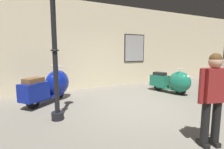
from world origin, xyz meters
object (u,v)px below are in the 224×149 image
at_px(lamppost, 55,47).
at_px(visitor_0, 213,94).
at_px(scooter_0, 51,86).
at_px(scooter_1, 173,82).

height_order(lamppost, visitor_0, lamppost).
height_order(scooter_0, lamppost, lamppost).
bearing_deg(scooter_0, lamppost, -133.22).
xyz_separation_m(lamppost, visitor_0, (2.05, -2.36, -0.77)).
distance_m(scooter_0, visitor_0, 4.42).
xyz_separation_m(scooter_0, lamppost, (-0.12, -1.60, 1.17)).
xyz_separation_m(scooter_0, scooter_1, (4.17, -1.01, -0.06)).
xyz_separation_m(scooter_0, visitor_0, (1.93, -3.95, 0.40)).
distance_m(scooter_0, scooter_1, 4.29).
bearing_deg(lamppost, visitor_0, -48.99).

